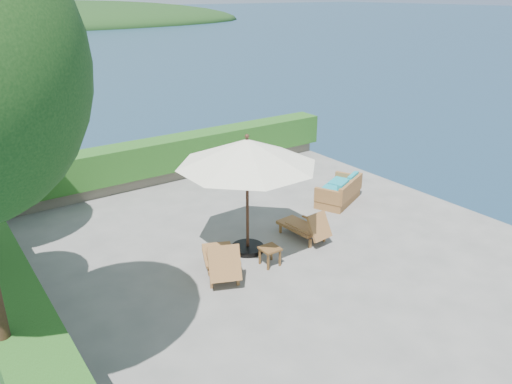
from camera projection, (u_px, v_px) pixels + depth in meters
ground at (265, 247)px, 11.96m from camera, size 12.00×12.00×0.00m
foundation at (265, 302)px, 12.55m from camera, size 12.00×12.00×3.00m
ocean at (264, 348)px, 13.09m from camera, size 600.00×600.00×0.00m
offshore_island at (30, 25)px, 132.44m from camera, size 126.00×57.60×12.60m
planter_wall_far at (163, 175)px, 16.14m from camera, size 12.00×0.60×0.36m
planter_wall_left at (12, 325)px, 8.90m from camera, size 0.60×12.00×0.36m
hedge_far at (162, 155)px, 15.88m from camera, size 12.40×0.90×1.00m
hedge_left at (5, 293)px, 8.65m from camera, size 0.90×12.40×1.00m
patio_umbrella at (247, 154)px, 10.92m from camera, size 4.20×4.20×2.85m
lounge_left at (221, 260)px, 10.65m from camera, size 1.24×1.73×0.92m
lounge_right at (306, 226)px, 12.25m from camera, size 0.71×1.45×0.81m
side_table at (270, 251)px, 11.07m from camera, size 0.42×0.42×0.44m
wicker_loveseat at (340, 192)px, 14.39m from camera, size 1.81×1.42×0.80m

